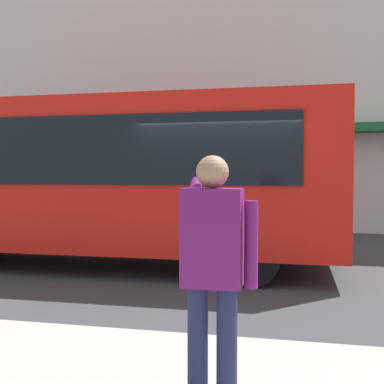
% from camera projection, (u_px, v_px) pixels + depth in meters
% --- Properties ---
extents(ground_plane, '(60.00, 60.00, 0.00)m').
position_uv_depth(ground_plane, '(226.00, 275.00, 8.19)').
color(ground_plane, '#38383A').
extents(building_facade_far, '(28.00, 1.55, 12.00)m').
position_uv_depth(building_facade_far, '(258.00, 34.00, 14.59)').
color(building_facade_far, beige).
rests_on(building_facade_far, ground_plane).
extents(red_bus, '(9.05, 2.54, 3.08)m').
position_uv_depth(red_bus, '(92.00, 176.00, 8.95)').
color(red_bus, red).
rests_on(red_bus, ground_plane).
extents(pedestrian_photographer, '(0.53, 0.52, 1.70)m').
position_uv_depth(pedestrian_photographer, '(213.00, 261.00, 3.22)').
color(pedestrian_photographer, '#1E2347').
rests_on(pedestrian_photographer, sidewalk_curb).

